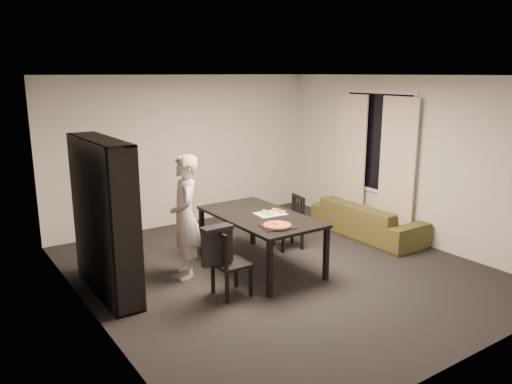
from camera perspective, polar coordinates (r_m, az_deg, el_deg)
room at (r=6.55m, az=2.76°, el=1.74°), size 5.01×5.51×2.61m
window_pane at (r=8.62m, az=13.68°, el=5.56°), size 0.02×1.40×1.60m
window_frame at (r=8.62m, az=13.66°, el=5.55°), size 0.03×1.52×1.72m
curtain_left at (r=8.28m, az=15.81°, el=2.65°), size 0.03×0.70×2.25m
curtain_right at (r=8.97m, az=10.74°, el=3.73°), size 0.03×0.70×2.25m
bookshelf at (r=6.20m, az=-16.93°, el=-2.86°), size 0.35×1.50×1.90m
dining_table at (r=6.80m, az=0.48°, el=-3.17°), size 1.00×1.80×0.75m
chair_left at (r=5.98m, az=-3.48°, el=-7.65°), size 0.39×0.39×0.84m
chair_right at (r=7.66m, az=4.20°, el=-3.00°), size 0.44×0.44×0.82m
draped_jacket at (r=5.85m, az=-4.47°, el=-5.91°), size 0.39×0.16×0.46m
person at (r=6.51m, az=-8.10°, el=-2.86°), size 0.57×0.69×1.63m
baking_tray at (r=6.27m, az=2.46°, el=-3.95°), size 0.46×0.39×0.01m
pepperoni_pizza at (r=6.25m, az=2.43°, el=-3.81°), size 0.35×0.35×0.03m
kitchen_towel at (r=6.82m, az=1.66°, el=-2.51°), size 0.43×0.34×0.01m
pizza_slices at (r=6.89m, az=1.90°, el=-2.26°), size 0.45×0.42×0.01m
sofa at (r=8.41m, az=12.62°, el=-3.05°), size 0.77×1.96×0.57m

